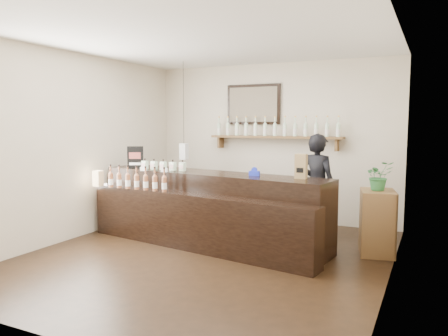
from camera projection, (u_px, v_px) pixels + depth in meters
ground at (207, 256)px, 5.76m from camera, size 5.00×5.00×0.00m
room_shell at (206, 127)px, 5.58m from camera, size 5.00×5.00×5.00m
back_wall_decor at (262, 123)px, 7.76m from camera, size 2.66×0.96×1.69m
counter at (206, 210)px, 6.35m from camera, size 3.72×1.49×1.19m
promo_sign at (135, 157)px, 6.95m from camera, size 0.23×0.14×0.35m
paper_bag at (301, 166)px, 5.70m from camera, size 0.15×0.11×0.32m
tape_dispenser at (254, 172)px, 6.01m from camera, size 0.15×0.07×0.12m
side_cabinet at (377, 222)px, 5.83m from camera, size 0.54×0.67×0.86m
potted_plant at (379, 176)px, 5.77m from camera, size 0.46×0.45×0.39m
shopkeeper at (317, 179)px, 6.59m from camera, size 0.75×0.61×1.80m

